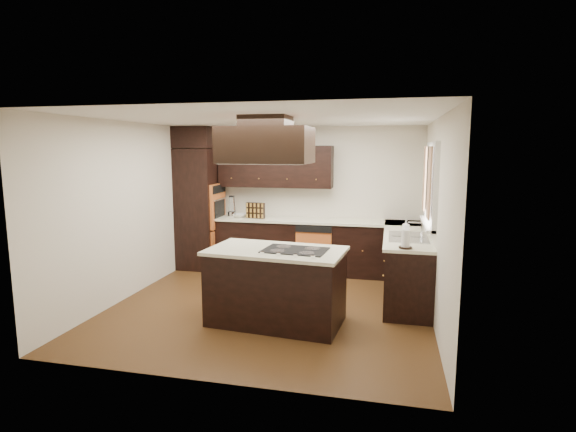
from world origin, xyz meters
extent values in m
cube|color=brown|center=(0.00, 0.00, -0.01)|extent=(4.20, 4.20, 0.02)
cube|color=silver|center=(0.00, 0.00, 2.51)|extent=(4.20, 4.20, 0.02)
cube|color=beige|center=(0.00, 2.11, 1.25)|extent=(4.20, 0.02, 2.50)
cube|color=beige|center=(0.00, -2.11, 1.25)|extent=(4.20, 0.02, 2.50)
cube|color=beige|center=(-2.11, 0.00, 1.25)|extent=(0.02, 4.20, 2.50)
cube|color=beige|center=(2.11, 0.00, 1.25)|extent=(0.02, 4.20, 2.50)
cube|color=black|center=(-1.78, 1.71, 1.06)|extent=(0.65, 0.75, 2.12)
cube|color=orange|center=(-1.43, 1.71, 1.12)|extent=(0.05, 0.62, 0.78)
cube|color=black|center=(0.03, 1.80, 0.44)|extent=(2.93, 0.60, 0.88)
cube|color=black|center=(1.80, 0.90, 0.44)|extent=(0.60, 2.40, 0.88)
cube|color=beige|center=(0.03, 1.79, 0.90)|extent=(2.93, 0.63, 0.04)
cube|color=beige|center=(1.79, 0.90, 0.90)|extent=(0.63, 2.40, 0.04)
cube|color=black|center=(-0.43, 1.93, 1.81)|extent=(2.00, 0.34, 0.72)
cube|color=orange|center=(0.33, 1.50, 0.40)|extent=(0.60, 0.05, 0.72)
cube|color=silver|center=(2.07, 0.55, 1.65)|extent=(0.06, 1.32, 1.12)
cube|color=white|center=(2.10, 0.55, 1.65)|extent=(0.00, 1.20, 1.00)
cube|color=beige|center=(2.01, 0.13, 1.70)|extent=(0.02, 0.34, 0.90)
cube|color=beige|center=(2.01, 0.97, 1.70)|extent=(0.02, 0.34, 0.90)
cube|color=silver|center=(1.80, 0.55, 0.92)|extent=(0.52, 0.84, 0.01)
cube|color=black|center=(0.22, -0.57, 0.44)|extent=(1.64, 1.00, 0.88)
cube|color=beige|center=(0.22, -0.57, 0.90)|extent=(1.71, 1.06, 0.04)
cube|color=black|center=(0.46, -0.59, 0.93)|extent=(0.79, 0.56, 0.01)
cube|color=black|center=(0.10, -0.55, 2.16)|extent=(1.05, 0.72, 0.42)
cube|color=black|center=(0.10, -0.55, 2.44)|extent=(0.55, 0.50, 0.13)
cylinder|color=silver|center=(-1.18, 1.74, 0.97)|extent=(0.15, 0.15, 0.10)
cone|color=silver|center=(-1.18, 1.74, 1.15)|extent=(0.13, 0.13, 0.26)
cube|color=black|center=(-0.73, 1.72, 1.06)|extent=(0.34, 0.13, 0.27)
imported|color=silver|center=(-1.04, 1.75, 0.95)|extent=(0.32, 0.32, 0.06)
imported|color=silver|center=(1.78, 0.95, 1.01)|extent=(0.10, 0.10, 0.17)
cylinder|color=silver|center=(1.74, -0.18, 1.04)|extent=(0.12, 0.12, 0.23)
camera|label=1|loc=(1.54, -5.69, 2.12)|focal=28.00mm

